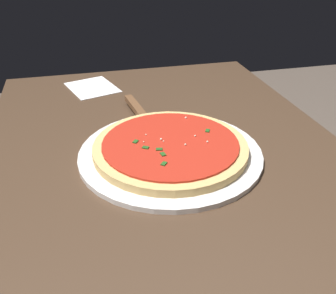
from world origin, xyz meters
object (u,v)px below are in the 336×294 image
at_px(pizza, 168,147).
at_px(napkin_folded_right, 92,88).
at_px(pizza_server, 141,115).
at_px(serving_plate, 168,154).

height_order(pizza, napkin_folded_right, pizza).
height_order(pizza_server, napkin_folded_right, pizza_server).
bearing_deg(pizza_server, pizza, 7.71).
relative_size(pizza, pizza_server, 1.34).
height_order(serving_plate, napkin_folded_right, serving_plate).
relative_size(pizza_server, napkin_folded_right, 1.55).
bearing_deg(napkin_folded_right, serving_plate, 16.24).
bearing_deg(serving_plate, napkin_folded_right, -163.76).
height_order(serving_plate, pizza, pizza).
bearing_deg(pizza, serving_plate, 156.23).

